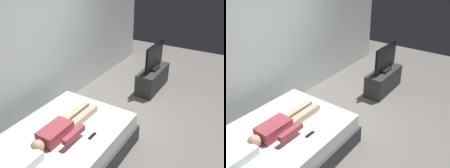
{
  "view_description": "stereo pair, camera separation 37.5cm",
  "coord_description": "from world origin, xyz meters",
  "views": [
    {
      "loc": [
        -3.02,
        -1.6,
        2.77
      ],
      "look_at": [
        0.37,
        0.42,
        0.69
      ],
      "focal_mm": 38.86,
      "sensor_mm": 36.0,
      "label": 1
    },
    {
      "loc": [
        -2.81,
        -1.92,
        2.77
      ],
      "look_at": [
        0.37,
        0.42,
        0.69
      ],
      "focal_mm": 38.86,
      "sensor_mm": 36.0,
      "label": 2
    }
  ],
  "objects": [
    {
      "name": "tv_stand",
      "position": [
        1.8,
        0.17,
        0.25
      ],
      "size": [
        1.1,
        0.4,
        0.5
      ],
      "primitive_type": "cube",
      "color": "#2D2D2D",
      "rests_on": "ground"
    },
    {
      "name": "ground_plane",
      "position": [
        0.0,
        0.0,
        0.0
      ],
      "size": [
        10.0,
        10.0,
        0.0
      ],
      "primitive_type": "plane",
      "color": "slate"
    },
    {
      "name": "back_wall",
      "position": [
        0.4,
        1.64,
        1.4
      ],
      "size": [
        6.4,
        0.1,
        2.8
      ],
      "primitive_type": "cube",
      "color": "silver",
      "rests_on": "ground"
    },
    {
      "name": "tv",
      "position": [
        1.8,
        0.17,
        0.78
      ],
      "size": [
        0.88,
        0.2,
        0.59
      ],
      "color": "black",
      "rests_on": "tv_stand"
    },
    {
      "name": "remote",
      "position": [
        -0.88,
        -0.01,
        0.55
      ],
      "size": [
        0.15,
        0.04,
        0.02
      ],
      "primitive_type": "cube",
      "color": "black",
      "rests_on": "bed"
    },
    {
      "name": "person",
      "position": [
        -1.03,
        0.4,
        0.62
      ],
      "size": [
        1.26,
        0.46,
        0.18
      ],
      "color": "#993842",
      "rests_on": "bed"
    },
    {
      "name": "pillow",
      "position": [
        -1.77,
        0.42,
        0.6
      ],
      "size": [
        0.48,
        0.34,
        0.12
      ],
      "primitive_type": "cube",
      "color": "white",
      "rests_on": "bed"
    },
    {
      "name": "bed",
      "position": [
        -1.06,
        0.42,
        0.26
      ],
      "size": [
        2.08,
        1.53,
        0.54
      ],
      "color": "#333338",
      "rests_on": "ground"
    }
  ]
}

